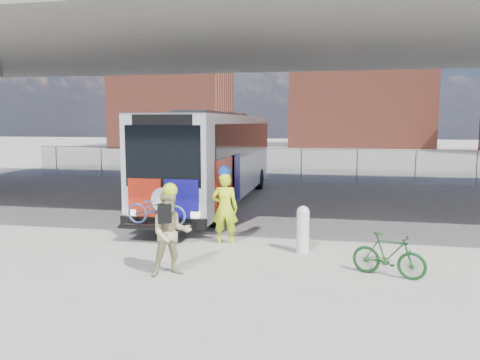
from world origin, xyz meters
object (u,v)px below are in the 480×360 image
(bus, at_px, (215,151))
(bike_parked, at_px, (389,255))
(cyclist_tan, at_px, (171,232))
(bollard, at_px, (303,228))
(cyclist_hivis, at_px, (225,206))

(bus, distance_m, bike_parked, 10.36)
(bus, relative_size, bike_parked, 8.26)
(bus, height_order, bike_parked, bus)
(bus, bearing_deg, cyclist_tan, -81.69)
(bollard, distance_m, bike_parked, 2.45)
(cyclist_hivis, bearing_deg, bike_parked, 147.40)
(bollard, relative_size, bike_parked, 0.77)
(bollard, bearing_deg, bus, 120.39)
(cyclist_hivis, bearing_deg, cyclist_tan, 73.16)
(bus, distance_m, cyclist_tan, 9.33)
(bus, xyz_separation_m, cyclist_hivis, (1.87, -6.32, -1.08))
(cyclist_tan, distance_m, bike_parked, 4.69)
(bus, relative_size, cyclist_hivis, 6.06)
(bollard, relative_size, cyclist_tan, 0.60)
(bus, xyz_separation_m, bollard, (4.01, -6.84, -1.46))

